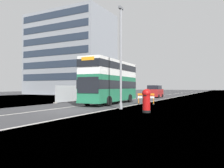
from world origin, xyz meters
name	(u,v)px	position (x,y,z in m)	size (l,w,h in m)	color
ground	(73,111)	(0.61, 0.09, -0.05)	(140.00, 280.00, 0.10)	#38383A
double_decker_bus	(111,81)	(-0.26, 8.25, 2.59)	(3.15, 10.58, 4.87)	#1E6B47
lamppost_foreground	(121,61)	(3.50, 2.95, 4.16)	(0.29, 0.70, 8.80)	gray
red_pillar_postbox	(146,100)	(6.28, 1.51, 0.96)	(0.64, 0.64, 1.75)	black
roadworks_barrier	(146,97)	(3.65, 9.07, 0.77)	(1.82, 0.83, 1.19)	orange
construction_site_fence	(100,93)	(-6.18, 15.78, 1.03)	(0.44, 20.60, 2.14)	#A8AAAD
car_oncoming_near	(155,92)	(-0.13, 25.28, 1.03)	(2.06, 3.97, 2.18)	maroon
car_receding_mid	(152,91)	(-3.61, 34.32, 1.06)	(1.96, 4.12, 2.29)	maroon
bare_tree_far_verge_near	(120,85)	(-14.19, 39.86, 2.33)	(2.52, 2.23, 4.79)	#4C3D2D
backdrop_office_block	(70,55)	(-26.13, 33.63, 10.59)	(21.85, 13.38, 21.17)	gray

